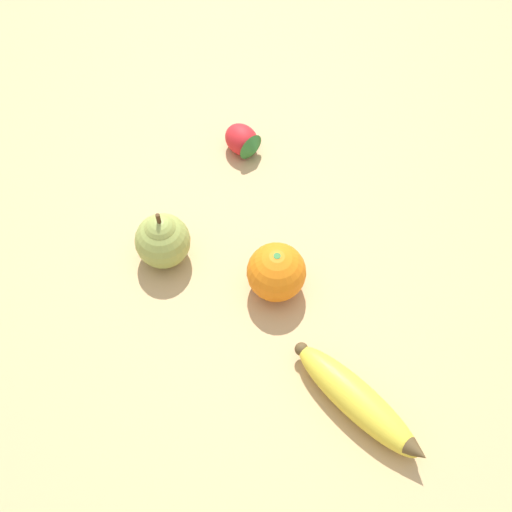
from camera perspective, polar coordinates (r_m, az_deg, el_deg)
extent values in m
plane|color=tan|center=(0.84, 3.07, -2.37)|extent=(3.00, 3.00, 0.00)
ellipsoid|color=yellow|center=(0.77, 8.08, -11.33)|extent=(0.06, 0.17, 0.04)
cone|color=brown|center=(0.75, 12.79, -15.05)|extent=(0.02, 0.03, 0.03)
sphere|color=brown|center=(0.78, 3.66, -7.44)|extent=(0.02, 0.02, 0.02)
sphere|color=orange|center=(0.81, 1.64, -1.30)|extent=(0.07, 0.07, 0.07)
cylinder|color=#337A33|center=(0.78, 1.70, -0.06)|extent=(0.01, 0.01, 0.00)
sphere|color=#99A84C|center=(0.84, -7.47, 1.21)|extent=(0.07, 0.07, 0.07)
sphere|color=#99A84C|center=(0.83, -7.61, 1.91)|extent=(0.04, 0.04, 0.04)
cylinder|color=#4C3319|center=(0.81, -7.80, 2.91)|extent=(0.01, 0.01, 0.02)
ellipsoid|color=red|center=(0.95, -1.16, 9.30)|extent=(0.04, 0.05, 0.04)
cone|color=#337A33|center=(0.94, -0.20, 8.52)|extent=(0.04, 0.01, 0.04)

